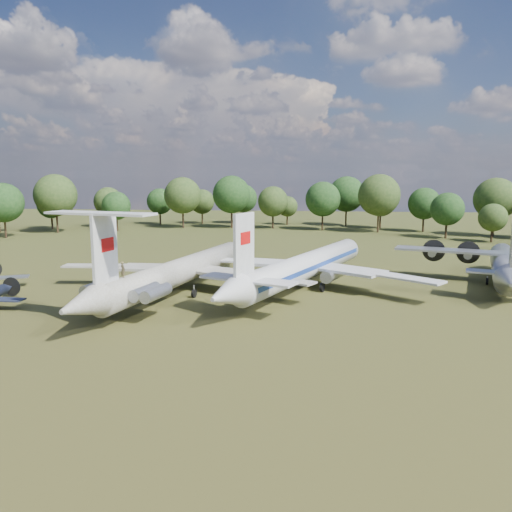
# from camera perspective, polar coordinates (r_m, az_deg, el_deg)

# --- Properties ---
(ground) EXTENTS (300.00, 300.00, 0.00)m
(ground) POSITION_cam_1_polar(r_m,az_deg,el_deg) (66.68, -8.32, -4.09)
(ground) COLOR #274015
(ground) RESTS_ON ground
(il62_airliner) EXTENTS (45.81, 53.79, 4.58)m
(il62_airliner) POSITION_cam_1_polar(r_m,az_deg,el_deg) (65.73, -8.53, -2.24)
(il62_airliner) COLOR silver
(il62_airliner) RESTS_ON ground
(tu104_jet) EXTENTS (51.89, 58.30, 4.81)m
(tu104_jet) POSITION_cam_1_polar(r_m,az_deg,el_deg) (68.11, 5.73, -1.68)
(tu104_jet) COLOR silver
(tu104_jet) RESTS_ON ground
(an12_transport) EXTENTS (38.91, 41.20, 4.43)m
(an12_transport) POSITION_cam_1_polar(r_m,az_deg,el_deg) (78.05, 26.54, -1.36)
(an12_transport) COLOR #9D9FA4
(an12_transport) RESTS_ON ground
(person_on_il62) EXTENTS (0.74, 0.69, 1.70)m
(person_on_il62) POSITION_cam_1_polar(r_m,az_deg,el_deg) (54.38, -14.98, -1.50)
(person_on_il62) COLOR olive
(person_on_il62) RESTS_ON il62_airliner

